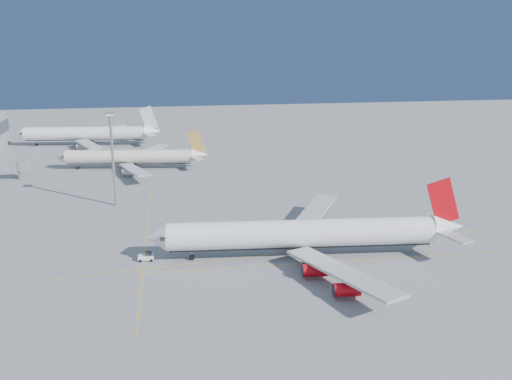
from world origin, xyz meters
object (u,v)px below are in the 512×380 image
at_px(airliner_virgin, 308,234).
at_px(light_mast, 112,151).
at_px(pushback_tug, 147,257).
at_px(airliner_third, 88,134).
at_px(airliner_etihad, 132,157).

bearing_deg(airliner_virgin, light_mast, 139.67).
xyz_separation_m(airliner_virgin, pushback_tug, (-37.42, 3.10, -4.65)).
xyz_separation_m(pushback_tug, light_mast, (-10.57, 43.71, 15.67)).
distance_m(airliner_third, pushback_tug, 139.24).
distance_m(airliner_virgin, airliner_etihad, 102.77).
bearing_deg(airliner_etihad, pushback_tug, -78.00).
xyz_separation_m(airliner_etihad, pushback_tug, (8.15, -89.01, -3.64)).
height_order(airliner_etihad, airliner_third, airliner_third).
height_order(airliner_etihad, pushback_tug, airliner_etihad).
distance_m(airliner_virgin, airliner_third, 154.53).
height_order(airliner_virgin, pushback_tug, airliner_virgin).
bearing_deg(pushback_tug, airliner_third, 105.18).
relative_size(airliner_virgin, pushback_tug, 20.51).
bearing_deg(airliner_etihad, airliner_virgin, -56.91).
distance_m(airliner_third, light_mast, 94.88).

